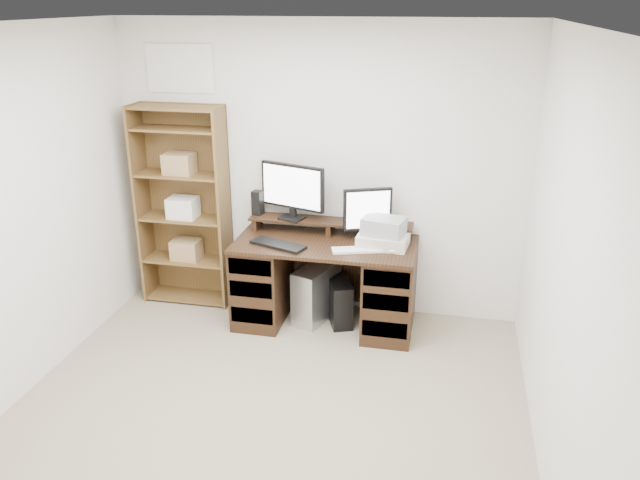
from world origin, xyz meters
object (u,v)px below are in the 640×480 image
(monitor_wide, at_px, (292,189))
(tower_silver, at_px, (316,293))
(monitor_small, at_px, (368,212))
(tower_black, at_px, (339,301))
(desk, at_px, (325,282))
(printer, at_px, (383,240))
(bookshelf, at_px, (184,205))

(monitor_wide, relative_size, tower_silver, 1.19)
(monitor_small, xyz_separation_m, tower_black, (-0.21, -0.08, -0.80))
(desk, bearing_deg, monitor_wide, 149.21)
(printer, xyz_separation_m, tower_silver, (-0.57, 0.04, -0.56))
(monitor_wide, bearing_deg, desk, -12.98)
(desk, distance_m, tower_silver, 0.18)
(printer, bearing_deg, desk, -173.24)
(printer, bearing_deg, monitor_small, 147.05)
(monitor_small, height_order, bookshelf, bookshelf)
(desk, height_order, monitor_small, monitor_small)
(printer, xyz_separation_m, bookshelf, (-1.80, 0.19, 0.12))
(tower_black, xyz_separation_m, bookshelf, (-1.44, 0.16, 0.72))
(tower_black, bearing_deg, monitor_small, 0.32)
(bookshelf, bearing_deg, monitor_wide, -1.13)
(monitor_wide, height_order, monitor_small, monitor_wide)
(desk, xyz_separation_m, monitor_wide, (-0.32, 0.19, 0.75))
(monitor_small, bearing_deg, tower_silver, 167.74)
(printer, xyz_separation_m, tower_black, (-0.36, 0.03, -0.61))
(monitor_wide, xyz_separation_m, bookshelf, (-1.01, 0.02, -0.22))
(bookshelf, bearing_deg, tower_black, -6.50)
(monitor_small, bearing_deg, bookshelf, 155.05)
(desk, bearing_deg, printer, 2.38)
(monitor_wide, xyz_separation_m, printer, (0.80, -0.17, -0.33))
(monitor_small, height_order, tower_silver, monitor_small)
(tower_silver, bearing_deg, printer, 15.45)
(monitor_small, xyz_separation_m, tower_silver, (-0.42, -0.07, -0.75))
(tower_black, bearing_deg, bookshelf, 152.03)
(desk, height_order, tower_black, desk)
(tower_black, bearing_deg, printer, -25.99)
(printer, distance_m, tower_black, 0.71)
(tower_silver, distance_m, tower_black, 0.21)
(monitor_wide, distance_m, monitor_small, 0.67)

